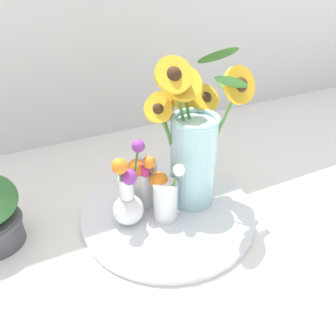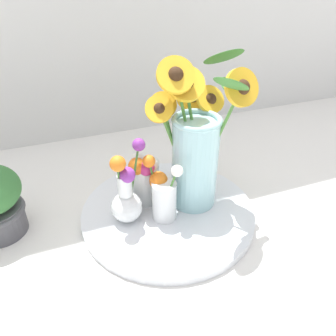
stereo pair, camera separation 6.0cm
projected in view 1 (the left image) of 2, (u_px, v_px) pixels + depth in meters
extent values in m
plane|color=silver|center=(200.00, 234.00, 0.77)|extent=(6.00, 6.00, 0.00)
cylinder|color=silver|center=(168.00, 212.00, 0.83)|extent=(0.43, 0.43, 0.02)
cylinder|color=#9ED1D6|center=(193.00, 163.00, 0.79)|extent=(0.11, 0.11, 0.22)
torus|color=#9ED1D6|center=(195.00, 119.00, 0.73)|extent=(0.12, 0.12, 0.01)
cylinder|color=#4C8438|center=(215.00, 139.00, 0.74)|extent=(0.08, 0.03, 0.23)
cylinder|color=gold|center=(239.00, 85.00, 0.68)|extent=(0.10, 0.05, 0.10)
sphere|color=#382314|center=(239.00, 85.00, 0.68)|extent=(0.03, 0.03, 0.03)
cylinder|color=#4C8438|center=(201.00, 138.00, 0.81)|extent=(0.04, 0.04, 0.19)
cylinder|color=gold|center=(206.00, 98.00, 0.78)|extent=(0.08, 0.05, 0.07)
sphere|color=#382314|center=(206.00, 98.00, 0.78)|extent=(0.03, 0.03, 0.03)
cylinder|color=#4C8438|center=(173.00, 147.00, 0.76)|extent=(0.07, 0.03, 0.18)
cylinder|color=gold|center=(158.00, 109.00, 0.70)|extent=(0.07, 0.05, 0.07)
sphere|color=#382314|center=(158.00, 109.00, 0.70)|extent=(0.03, 0.03, 0.03)
cylinder|color=#4C8438|center=(189.00, 143.00, 0.83)|extent=(0.02, 0.07, 0.20)
cylinder|color=gold|center=(186.00, 98.00, 0.81)|extent=(0.08, 0.07, 0.06)
sphere|color=#382314|center=(186.00, 98.00, 0.81)|extent=(0.03, 0.03, 0.03)
cylinder|color=#4C8438|center=(187.00, 136.00, 0.76)|extent=(0.06, 0.03, 0.28)
cylinder|color=gold|center=(174.00, 75.00, 0.68)|extent=(0.09, 0.06, 0.08)
sphere|color=#382314|center=(174.00, 75.00, 0.68)|extent=(0.03, 0.03, 0.03)
cylinder|color=#4C8438|center=(171.00, 144.00, 0.77)|extent=(0.04, 0.04, 0.19)
cylinder|color=gold|center=(161.00, 105.00, 0.73)|extent=(0.07, 0.05, 0.06)
sphere|color=#382314|center=(161.00, 105.00, 0.73)|extent=(0.03, 0.03, 0.03)
cylinder|color=#4C8438|center=(193.00, 136.00, 0.76)|extent=(0.04, 0.06, 0.23)
cylinder|color=gold|center=(183.00, 83.00, 0.71)|extent=(0.09, 0.07, 0.08)
sphere|color=#382314|center=(183.00, 83.00, 0.71)|extent=(0.04, 0.04, 0.04)
ellipsoid|color=#38702D|center=(228.00, 85.00, 0.72)|extent=(0.05, 0.09, 0.03)
ellipsoid|color=#38702D|center=(232.00, 82.00, 0.63)|extent=(0.11, 0.08, 0.07)
ellipsoid|color=#38702D|center=(218.00, 56.00, 0.73)|extent=(0.09, 0.10, 0.07)
cylinder|color=white|center=(165.00, 201.00, 0.77)|extent=(0.06, 0.06, 0.10)
cylinder|color=#427533|center=(163.00, 194.00, 0.77)|extent=(0.02, 0.02, 0.07)
sphere|color=orange|center=(159.00, 181.00, 0.76)|extent=(0.04, 0.04, 0.04)
cylinder|color=#427533|center=(172.00, 189.00, 0.74)|extent=(0.03, 0.02, 0.10)
sphere|color=white|center=(179.00, 170.00, 0.71)|extent=(0.03, 0.03, 0.03)
cylinder|color=#427533|center=(155.00, 183.00, 0.76)|extent=(0.02, 0.03, 0.10)
sphere|color=orange|center=(149.00, 162.00, 0.74)|extent=(0.03, 0.03, 0.03)
sphere|color=white|center=(128.00, 209.00, 0.76)|extent=(0.07, 0.07, 0.07)
cylinder|color=white|center=(126.00, 188.00, 0.73)|extent=(0.03, 0.03, 0.05)
cylinder|color=#427533|center=(134.00, 177.00, 0.75)|extent=(0.04, 0.02, 0.14)
sphere|color=purple|center=(138.00, 146.00, 0.73)|extent=(0.03, 0.03, 0.03)
cylinder|color=#427533|center=(121.00, 191.00, 0.72)|extent=(0.01, 0.02, 0.14)
sphere|color=orange|center=(120.00, 166.00, 0.68)|extent=(0.04, 0.04, 0.04)
cylinder|color=#427533|center=(129.00, 192.00, 0.74)|extent=(0.01, 0.02, 0.09)
sphere|color=purple|center=(129.00, 177.00, 0.71)|extent=(0.04, 0.04, 0.04)
cylinder|color=white|center=(142.00, 183.00, 0.82)|extent=(0.08, 0.08, 0.11)
cylinder|color=#4C8438|center=(141.00, 182.00, 0.80)|extent=(0.03, 0.01, 0.09)
sphere|color=orange|center=(136.00, 168.00, 0.77)|extent=(0.04, 0.04, 0.04)
cylinder|color=#4C8438|center=(148.00, 175.00, 0.81)|extent=(0.01, 0.03, 0.08)
sphere|color=white|center=(151.00, 164.00, 0.78)|extent=(0.03, 0.03, 0.03)
cylinder|color=#4C8438|center=(144.00, 182.00, 0.80)|extent=(0.01, 0.02, 0.08)
sphere|color=#C6337A|center=(145.00, 169.00, 0.77)|extent=(0.04, 0.04, 0.04)
cylinder|color=#4C8438|center=(140.00, 176.00, 0.81)|extent=(0.02, 0.02, 0.10)
sphere|color=white|center=(136.00, 161.00, 0.78)|extent=(0.03, 0.03, 0.03)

